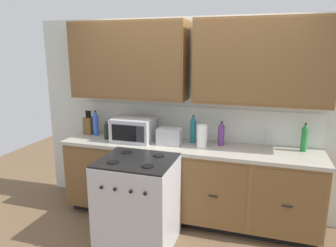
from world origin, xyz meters
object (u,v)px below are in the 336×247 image
bottle_blue (96,123)px  bottle_violet (221,134)px  paper_towel_roll (202,136)px  microwave (133,130)px  bottle_green (304,138)px  bottle_dark (107,130)px  stove_range (138,202)px  bottle_teal (193,129)px  toaster (170,136)px  knife_block (89,125)px

bottle_blue → bottle_violet: bearing=1.5°
paper_towel_roll → bottle_violet: size_ratio=0.92×
microwave → bottle_green: size_ratio=1.53×
bottle_green → bottle_violet: 0.89m
microwave → bottle_violet: bearing=7.3°
bottle_dark → bottle_violet: bottle_violet is taller
stove_range → bottle_teal: bottle_teal is taller
stove_range → toaster: size_ratio=3.39×
microwave → toaster: bearing=-1.0°
bottle_teal → stove_range: bearing=-118.1°
bottle_green → bottle_blue: size_ratio=0.97×
bottle_blue → paper_towel_roll: bearing=-4.1°
stove_range → bottle_green: 1.91m
bottle_dark → stove_range: bearing=-42.1°
toaster → bottle_dark: (-0.81, -0.03, 0.01)m
toaster → paper_towel_roll: bearing=-0.0°
paper_towel_roll → bottle_dark: size_ratio=1.15×
toaster → bottle_violet: bearing=13.6°
microwave → bottle_violet: size_ratio=1.69×
knife_block → bottle_dark: size_ratio=1.37×
microwave → bottle_blue: bearing=170.8°
paper_towel_roll → bottle_blue: bottle_blue is taller
toaster → bottle_dark: bottle_dark is taller
microwave → bottle_green: bearing=5.3°
knife_block → paper_towel_roll: (1.53, -0.14, 0.01)m
paper_towel_roll → knife_block: bearing=174.7°
bottle_teal → bottle_dark: bearing=-170.5°
knife_block → bottle_green: (2.62, 0.04, 0.04)m
paper_towel_roll → bottle_violet: 0.24m
bottle_dark → bottle_green: (2.28, 0.21, 0.04)m
microwave → toaster: (0.46, -0.01, -0.04)m
stove_range → knife_block: 1.37m
bottle_blue → bottle_violet: size_ratio=1.14×
paper_towel_roll → toaster: bearing=180.0°
toaster → knife_block: 1.16m
stove_range → toaster: 0.84m
toaster → knife_block: bearing=172.9°
bottle_green → toaster: bearing=-172.8°
bottle_green → bottle_dark: bearing=-174.7°
bottle_green → paper_towel_roll: bearing=-170.3°
microwave → knife_block: size_ratio=1.55×
bottle_green → bottle_teal: bearing=-178.3°
bottle_green → bottle_blue: (-2.49, -0.09, 0.00)m
microwave → bottle_green: (1.93, 0.18, 0.01)m
stove_range → paper_towel_roll: bearing=48.3°
stove_range → microwave: 0.91m
bottle_dark → bottle_blue: bearing=150.2°
microwave → bottle_teal: 0.72m
knife_block → toaster: bearing=-7.1°
stove_range → bottle_violet: size_ratio=3.35×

